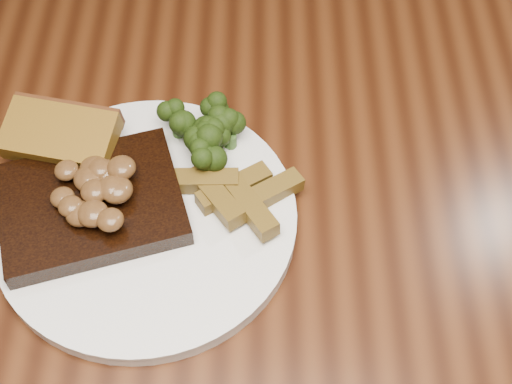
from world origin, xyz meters
TOP-DOWN VIEW (x-y plane):
  - dining_table at (0.00, 0.00)m, footprint 1.60×0.90m
  - plate at (-0.09, -0.00)m, footprint 0.34×0.34m
  - steak at (-0.14, 0.00)m, footprint 0.20×0.17m
  - steak_bone at (-0.14, -0.06)m, footprint 0.13×0.05m
  - mushroom_pile at (-0.14, -0.00)m, footprint 0.08×0.08m
  - garlic_bread at (-0.18, 0.07)m, footprint 0.12×0.08m
  - potato_wedges at (-0.01, 0.01)m, footprint 0.10×0.10m
  - broccoli_cluster at (-0.04, 0.07)m, footprint 0.07×0.07m

SIDE VIEW (x-z plane):
  - dining_table at x=0.00m, z-range 0.28..1.03m
  - plate at x=-0.09m, z-range 0.75..0.76m
  - steak_bone at x=-0.14m, z-range 0.76..0.78m
  - garlic_bread at x=-0.18m, z-range 0.76..0.79m
  - potato_wedges at x=-0.01m, z-range 0.76..0.79m
  - steak at x=-0.14m, z-range 0.76..0.79m
  - broccoli_cluster at x=-0.04m, z-range 0.76..0.80m
  - mushroom_pile at x=-0.14m, z-range 0.79..0.81m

